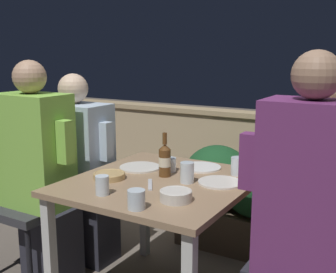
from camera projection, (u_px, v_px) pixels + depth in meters
name	position (u px, v px, depth m)	size (l,w,h in m)	color
parapet_wall	(251.00, 166.00, 3.43)	(9.00, 0.18, 0.89)	tan
dining_table	(161.00, 196.00, 2.22)	(0.89, 0.95, 0.71)	#937556
planter_hedge	(258.00, 197.00, 2.85)	(1.09, 0.47, 0.72)	brown
chair_left_near	(17.00, 184.00, 2.58)	(0.44, 0.44, 0.95)	#333338
person_green_blouse	(39.00, 174.00, 2.46)	(0.50, 0.26, 1.32)	#282833
chair_left_far	(58.00, 171.00, 2.86)	(0.44, 0.44, 0.95)	#333338
person_blue_shirt	(81.00, 169.00, 2.74)	(0.51, 0.26, 1.23)	#282833
person_purple_stripe	(299.00, 219.00, 1.71)	(0.47, 0.26, 1.37)	#282833
person_coral_top	(310.00, 207.00, 1.98)	(0.48, 0.26, 1.28)	#282833
beer_bottle	(165.00, 160.00, 2.25)	(0.07, 0.07, 0.24)	brown
plate_0	(140.00, 167.00, 2.42)	(0.24, 0.24, 0.01)	silver
plate_1	(201.00, 167.00, 2.42)	(0.23, 0.23, 0.01)	white
plate_2	(220.00, 182.00, 2.14)	(0.23, 0.23, 0.01)	silver
bowl_0	(176.00, 195.00, 1.89)	(0.15, 0.15, 0.05)	beige
bowl_1	(109.00, 175.00, 2.22)	(0.17, 0.17, 0.03)	tan
glass_cup_0	(102.00, 185.00, 1.97)	(0.06, 0.06, 0.09)	silver
glass_cup_1	(238.00, 166.00, 2.28)	(0.08, 0.08, 0.10)	silver
glass_cup_2	(136.00, 199.00, 1.79)	(0.08, 0.08, 0.08)	silver
glass_cup_3	(169.00, 165.00, 2.35)	(0.08, 0.08, 0.08)	silver
glass_cup_4	(187.00, 173.00, 2.14)	(0.07, 0.07, 0.11)	silver
fork_0	(149.00, 185.00, 2.11)	(0.11, 0.15, 0.01)	silver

